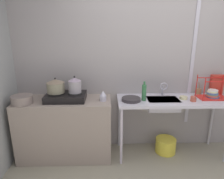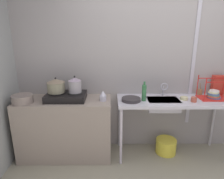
% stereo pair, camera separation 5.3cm
% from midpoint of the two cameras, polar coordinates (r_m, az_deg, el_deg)
% --- Properties ---
extents(wall_back, '(4.98, 0.10, 2.57)m').
position_cam_midpoint_polar(wall_back, '(3.00, 14.18, 7.02)').
color(wall_back, '#989292').
rests_on(wall_back, ground).
extents(wall_metal_strip, '(0.05, 0.01, 2.06)m').
position_cam_midpoint_polar(wall_metal_strip, '(3.08, 23.14, 8.87)').
color(wall_metal_strip, '#B9B4C3').
extents(counter_concrete, '(1.28, 0.53, 0.85)m').
position_cam_midpoint_polar(counter_concrete, '(2.93, -12.71, -10.79)').
color(counter_concrete, gray).
rests_on(counter_concrete, ground).
extents(counter_sink, '(1.53, 0.53, 0.85)m').
position_cam_midpoint_polar(counter_sink, '(2.86, 17.70, -4.07)').
color(counter_sink, '#B9B4C3').
rests_on(counter_sink, ground).
extents(stove, '(0.53, 0.37, 0.11)m').
position_cam_midpoint_polar(stove, '(2.75, -12.59, -1.93)').
color(stove, black).
rests_on(stove, counter_concrete).
extents(pot_on_left_burner, '(0.24, 0.24, 0.21)m').
position_cam_midpoint_polar(pot_on_left_burner, '(2.73, -15.39, 1.09)').
color(pot_on_left_burner, gray).
rests_on(pot_on_left_burner, stove).
extents(pot_on_right_burner, '(0.17, 0.17, 0.23)m').
position_cam_midpoint_polar(pot_on_right_burner, '(2.68, -10.13, 1.33)').
color(pot_on_right_burner, gray).
rests_on(pot_on_right_burner, stove).
extents(pot_beside_stove, '(0.27, 0.27, 0.11)m').
position_cam_midpoint_polar(pot_beside_stove, '(2.80, -24.03, -2.53)').
color(pot_beside_stove, gray).
rests_on(pot_beside_stove, counter_concrete).
extents(percolator, '(0.09, 0.09, 0.14)m').
position_cam_midpoint_polar(percolator, '(2.63, -2.07, -1.88)').
color(percolator, silver).
rests_on(percolator, counter_concrete).
extents(sink_basin, '(0.43, 0.28, 0.14)m').
position_cam_midpoint_polar(sink_basin, '(2.82, 14.96, -4.20)').
color(sink_basin, '#B9B4C3').
rests_on(sink_basin, counter_sink).
extents(faucet, '(0.11, 0.07, 0.20)m').
position_cam_midpoint_polar(faucet, '(2.89, 15.31, 0.53)').
color(faucet, '#B9B4C3').
rests_on(faucet, counter_sink).
extents(frying_pan, '(0.25, 0.25, 0.04)m').
position_cam_midpoint_polar(frying_pan, '(2.65, 6.12, -2.89)').
color(frying_pan, '#312D30').
rests_on(frying_pan, counter_sink).
extents(dish_rack, '(0.40, 0.26, 0.31)m').
position_cam_midpoint_polar(dish_rack, '(3.07, 27.79, -1.40)').
color(dish_rack, red).
rests_on(dish_rack, counter_sink).
extents(cup_by_rack, '(0.07, 0.07, 0.07)m').
position_cam_midpoint_polar(cup_by_rack, '(2.83, 23.12, -2.67)').
color(cup_by_rack, '#B04F3D').
rests_on(cup_by_rack, counter_sink).
extents(small_bowl_on_drainboard, '(0.10, 0.10, 0.04)m').
position_cam_midpoint_polar(small_bowl_on_drainboard, '(2.88, 20.63, -2.39)').
color(small_bowl_on_drainboard, beige).
rests_on(small_bowl_on_drainboard, counter_sink).
extents(bottle_by_sink, '(0.06, 0.06, 0.26)m').
position_cam_midpoint_polar(bottle_by_sink, '(2.67, 9.83, -0.86)').
color(bottle_by_sink, '#30693D').
rests_on(bottle_by_sink, counter_sink).
extents(cereal_box, '(0.18, 0.09, 0.29)m').
position_cam_midpoint_polar(cereal_box, '(3.27, 28.73, 1.09)').
color(cereal_box, red).
rests_on(cereal_box, counter_sink).
extents(utensil_jar, '(0.07, 0.07, 0.19)m').
position_cam_midpoint_polar(utensil_jar, '(3.18, 24.53, -0.63)').
color(utensil_jar, '#9E7550').
rests_on(utensil_jar, counter_sink).
extents(bucket_on_floor, '(0.30, 0.30, 0.22)m').
position_cam_midpoint_polar(bucket_on_floor, '(3.17, 15.82, -15.45)').
color(bucket_on_floor, yellow).
rests_on(bucket_on_floor, ground).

